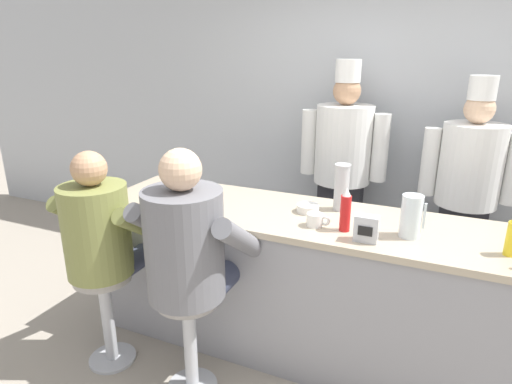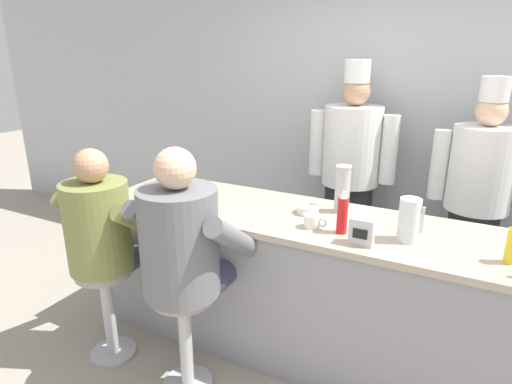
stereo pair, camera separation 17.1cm
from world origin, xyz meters
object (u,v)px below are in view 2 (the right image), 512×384
Objects in this scene: water_pitcher_clear at (409,220)px; cook_in_whites_near at (351,164)px; cereal_bowl at (308,209)px; ketchup_bottle_red at (342,213)px; coffee_mug_white at (313,221)px; cook_in_whites_far at (478,189)px; diner_seated_olive at (103,232)px; napkin_dispenser_chrome at (362,231)px; cup_stack_steel at (342,189)px; diner_seated_grey at (184,247)px; breakfast_plate at (165,201)px.

cook_in_whites_near reaches higher than water_pitcher_clear.
cereal_bowl is (-0.63, 0.14, -0.10)m from water_pitcher_clear.
cereal_bowl is (-0.28, 0.20, -0.10)m from ketchup_bottle_red.
cook_in_whites_far reaches higher than coffee_mug_white.
ketchup_bottle_red is 1.32m from cook_in_whites_near.
diner_seated_olive is (-1.20, -0.46, -0.13)m from coffee_mug_white.
cook_in_whites_far is at bearing 68.20° from napkin_dispenser_chrome.
water_pitcher_clear is 0.65m from cereal_bowl.
cup_stack_steel reaches higher than water_pitcher_clear.
ketchup_bottle_red is at bearing 1.24° from coffee_mug_white.
water_pitcher_clear is at bearing 7.08° from coffee_mug_white.
coffee_mug_white is 1.29m from diner_seated_olive.
cereal_bowl is at bearing 118.04° from coffee_mug_white.
ketchup_bottle_red is at bearing 18.80° from diner_seated_olive.
diner_seated_grey is at bearing -129.48° from cup_stack_steel.
breakfast_plate is at bearing -163.43° from cereal_bowl.
ketchup_bottle_red is 1.14× the size of breakfast_plate.
ketchup_bottle_red is 0.17× the size of diner_seated_grey.
cook_in_whites_near is (0.44, 1.75, 0.13)m from diner_seated_grey.
diner_seated_grey is (-0.65, -0.79, -0.21)m from cup_stack_steel.
diner_seated_olive is (-0.17, -0.40, -0.11)m from breakfast_plate.
cook_in_whites_far is (2.04, 1.69, 0.11)m from diner_seated_olive.
cup_stack_steel is at bearing 119.20° from napkin_dispenser_chrome.
napkin_dispenser_chrome is 0.10× the size of diner_seated_grey.
coffee_mug_white is 0.46× the size of cup_stack_steel.
cereal_bowl is 0.47× the size of cup_stack_steel.
coffee_mug_white is 0.36m from cup_stack_steel.
water_pitcher_clear reaches higher than coffee_mug_white.
cereal_bowl is at bearing -145.35° from cup_stack_steel.
cook_in_whites_near reaches higher than diner_seated_grey.
ketchup_bottle_red is 1.77× the size of napkin_dispenser_chrome.
cook_in_whites_far is (0.98, -0.06, -0.06)m from cook_in_whites_near.
cup_stack_steel is 2.08× the size of napkin_dispenser_chrome.
cook_in_whites_far is at bearing 47.16° from cereal_bowl.
diner_seated_grey is (-0.58, -0.46, -0.10)m from coffee_mug_white.
water_pitcher_clear is at bearing 25.48° from diner_seated_grey.
breakfast_plate is 2.27m from cook_in_whites_far.
diner_seated_grey reaches higher than water_pitcher_clear.
diner_seated_olive reaches higher than cup_stack_steel.
diner_seated_olive is 0.75× the size of cook_in_whites_near.
ketchup_bottle_red is 0.85× the size of cup_stack_steel.
ketchup_bottle_red is 0.19m from coffee_mug_white.
cereal_bowl is 1.08m from cook_in_whites_near.
coffee_mug_white is (1.03, 0.07, 0.03)m from breakfast_plate.
breakfast_plate is 0.12× the size of cook_in_whites_near.
cereal_bowl is 0.82m from diner_seated_grey.
water_pitcher_clear is 1.81m from diner_seated_olive.
cook_in_whites_near is at bearing 176.62° from cook_in_whites_far.
cup_stack_steel is (-0.10, 0.33, 0.03)m from ketchup_bottle_red.
ketchup_bottle_red is 0.90m from diner_seated_grey.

